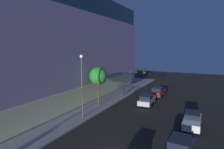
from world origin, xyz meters
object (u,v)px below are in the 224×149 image
traffic_light_far_corner (133,74)px  car_blue (179,149)px  car_silver (147,99)px  sidewalk_tree (98,76)px  car_red (158,92)px  car_white (192,120)px  street_lamp_sidewalk (82,79)px  modern_building (32,48)px

traffic_light_far_corner → car_blue: size_ratio=1.28×
traffic_light_far_corner → car_silver: size_ratio=1.20×
sidewalk_tree → car_red: (9.52, -7.03, -3.73)m
car_silver → car_white: bearing=-131.5°
street_lamp_sidewalk → car_silver: size_ratio=1.64×
modern_building → car_silver: size_ratio=8.18×
car_silver → car_blue: bearing=-153.8°
modern_building → car_red: 25.68m
modern_building → traffic_light_far_corner: size_ratio=6.82×
car_blue → car_red: size_ratio=1.05×
street_lamp_sidewalk → traffic_light_far_corner: bearing=-7.6°
sidewalk_tree → car_white: (-2.54, -13.67, -3.73)m
car_blue → car_red: 20.19m
street_lamp_sidewalk → sidewalk_tree: bearing=11.4°
sidewalk_tree → car_blue: sidewalk_tree is taller
modern_building → car_red: (7.55, -23.22, -7.96)m
modern_building → street_lamp_sidewalk: modern_building is taller
street_lamp_sidewalk → car_silver: (9.56, -5.46, -4.29)m
modern_building → traffic_light_far_corner: 20.34m
car_white → traffic_light_far_corner: bearing=48.2°
traffic_light_far_corner → car_white: 14.80m
modern_building → car_white: modern_building is taller
traffic_light_far_corner → sidewalk_tree: (-7.08, 2.92, 0.45)m
traffic_light_far_corner → car_blue: bearing=-148.4°
traffic_light_far_corner → sidewalk_tree: size_ratio=0.99×
sidewalk_tree → car_red: bearing=-36.4°
traffic_light_far_corner → street_lamp_sidewalk: size_ratio=0.73×
traffic_light_far_corner → car_blue: traffic_light_far_corner is taller
street_lamp_sidewalk → modern_building: bearing=65.7°
car_white → car_red: (12.06, 6.64, 0.01)m
traffic_light_far_corner → car_silver: bearing=-132.5°
traffic_light_far_corner → car_silver: (-3.41, -3.73, -3.32)m
car_red → modern_building: bearing=108.0°
street_lamp_sidewalk → car_red: bearing=-20.7°
modern_building → sidewalk_tree: size_ratio=6.74×
street_lamp_sidewalk → car_red: 17.02m
modern_building → street_lamp_sidewalk: size_ratio=4.98×
car_blue → modern_building: bearing=68.4°
sidewalk_tree → car_blue: size_ratio=1.30×
car_blue → traffic_light_far_corner: bearing=31.6°
street_lamp_sidewalk → car_white: size_ratio=1.77×
traffic_light_far_corner → street_lamp_sidewalk: bearing=172.4°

